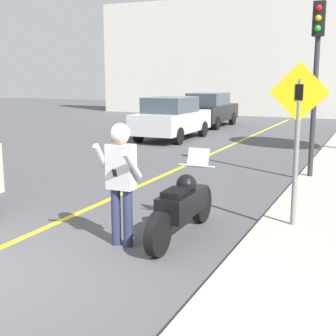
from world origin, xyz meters
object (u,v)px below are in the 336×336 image
object	(u,v)px
person_biker	(121,171)
crossing_sign	(297,129)
parked_car_silver	(172,118)
traffic_light	(317,58)
parked_car_black	(209,109)
motorcycle	(183,205)

from	to	relation	value
person_biker	crossing_sign	bearing A→B (deg)	37.79
crossing_sign	parked_car_silver	distance (m)	11.56
traffic_light	crossing_sign	bearing A→B (deg)	-86.01
parked_car_black	crossing_sign	bearing A→B (deg)	-65.77
traffic_light	parked_car_black	size ratio (longest dim) A/B	0.95
person_biker	parked_car_black	size ratio (longest dim) A/B	0.43
crossing_sign	parked_car_silver	xyz separation A→B (m)	(-6.39, 9.60, -0.80)
person_biker	parked_car_silver	xyz separation A→B (m)	(-4.22, 11.28, -0.26)
motorcycle	person_biker	xyz separation A→B (m)	(-0.66, -0.72, 0.61)
crossing_sign	parked_car_black	distance (m)	16.33
parked_car_silver	traffic_light	bearing A→B (deg)	-42.50
traffic_light	parked_car_black	world-z (taller)	traffic_light
motorcycle	person_biker	size ratio (longest dim) A/B	1.30
traffic_light	parked_car_silver	distance (m)	8.53
parked_car_silver	parked_car_black	xyz separation A→B (m)	(-0.30, 5.28, 0.00)
parked_car_silver	parked_car_black	size ratio (longest dim) A/B	1.00
person_biker	traffic_light	world-z (taller)	traffic_light
person_biker	parked_car_silver	size ratio (longest dim) A/B	0.43
crossing_sign	traffic_light	world-z (taller)	traffic_light
traffic_light	parked_car_black	distance (m)	12.79
person_biker	traffic_light	distance (m)	6.24
traffic_light	parked_car_black	xyz separation A→B (m)	(-6.41, 10.88, -2.02)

